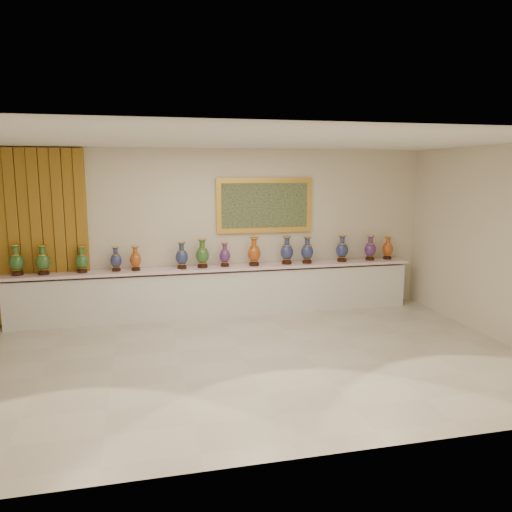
{
  "coord_description": "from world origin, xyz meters",
  "views": [
    {
      "loc": [
        -1.35,
        -6.48,
        2.59
      ],
      "look_at": [
        0.56,
        1.7,
        1.16
      ],
      "focal_mm": 35.0,
      "sensor_mm": 36.0,
      "label": 1
    }
  ],
  "objects_px": {
    "counter": "(219,292)",
    "vase_2": "(82,261)",
    "vase_0": "(17,261)",
    "vase_1": "(43,261)"
  },
  "relations": [
    {
      "from": "counter",
      "to": "vase_2",
      "type": "relative_size",
      "value": 15.96
    },
    {
      "from": "vase_2",
      "to": "vase_0",
      "type": "bearing_deg",
      "value": 178.99
    },
    {
      "from": "vase_0",
      "to": "vase_1",
      "type": "xyz_separation_m",
      "value": [
        0.42,
        -0.04,
        -0.01
      ]
    },
    {
      "from": "vase_0",
      "to": "vase_2",
      "type": "distance_m",
      "value": 1.02
    },
    {
      "from": "vase_1",
      "to": "counter",
      "type": "bearing_deg",
      "value": 0.72
    },
    {
      "from": "counter",
      "to": "vase_2",
      "type": "distance_m",
      "value": 2.42
    },
    {
      "from": "vase_0",
      "to": "vase_2",
      "type": "bearing_deg",
      "value": -1.01
    },
    {
      "from": "counter",
      "to": "vase_1",
      "type": "distance_m",
      "value": 3.02
    },
    {
      "from": "vase_2",
      "to": "vase_1",
      "type": "bearing_deg",
      "value": -177.65
    },
    {
      "from": "counter",
      "to": "vase_2",
      "type": "height_order",
      "value": "vase_2"
    }
  ]
}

